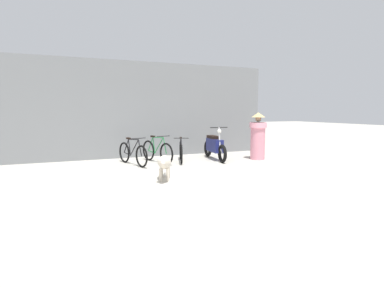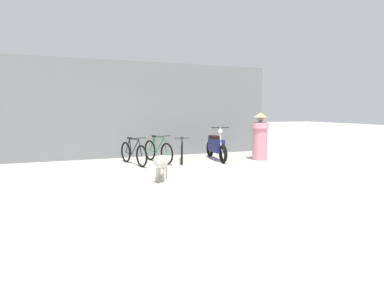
# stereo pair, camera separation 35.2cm
# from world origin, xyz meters

# --- Properties ---
(ground_plane) EXTENTS (60.00, 60.00, 0.00)m
(ground_plane) POSITION_xyz_m (0.00, 0.00, 0.00)
(ground_plane) COLOR #B7B2A5
(shop_wall_back) EXTENTS (9.19, 0.20, 3.29)m
(shop_wall_back) POSITION_xyz_m (0.00, 3.47, 1.65)
(shop_wall_back) COLOR slate
(shop_wall_back) RESTS_ON ground
(bicycle_0) EXTENTS (0.61, 1.65, 0.84)m
(bicycle_0) POSITION_xyz_m (-0.77, 1.96, 0.34)
(bicycle_0) COLOR black
(bicycle_0) RESTS_ON ground
(bicycle_1) EXTENTS (0.62, 1.60, 0.86)m
(bicycle_1) POSITION_xyz_m (0.02, 2.09, 0.35)
(bicycle_1) COLOR black
(bicycle_1) RESTS_ON ground
(bicycle_2) EXTENTS (0.60, 1.49, 0.79)m
(bicycle_2) POSITION_xyz_m (0.77, 1.97, 0.32)
(bicycle_2) COLOR black
(bicycle_2) RESTS_ON ground
(motorcycle) EXTENTS (0.58, 1.92, 1.10)m
(motorcycle) POSITION_xyz_m (1.94, 1.93, 0.44)
(motorcycle) COLOR black
(motorcycle) RESTS_ON ground
(stray_dog) EXTENTS (0.58, 1.22, 0.62)m
(stray_dog) POSITION_xyz_m (-0.47, -0.29, 0.41)
(stray_dog) COLOR beige
(stray_dog) RESTS_ON ground
(person_in_robes) EXTENTS (0.57, 0.57, 1.56)m
(person_in_robes) POSITION_xyz_m (3.30, 1.44, 0.78)
(person_in_robes) COLOR pink
(person_in_robes) RESTS_ON ground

